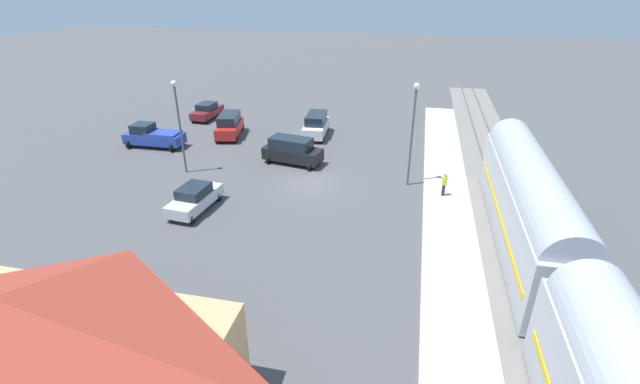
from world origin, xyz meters
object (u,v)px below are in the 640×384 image
suv_black (292,150)px  light_pole_near_platform (413,123)px  station_building (20,371)px  sedan_maroon (207,111)px  passenger_train (573,300)px  pickup_blue (153,136)px  sedan_silver (195,198)px  pedestrian_on_platform (444,183)px  suv_red (229,125)px  suv_white (316,125)px  light_pole_lot_center (178,116)px

suv_black → light_pole_near_platform: bearing=167.0°
station_building → sedan_maroon: station_building is taller
passenger_train → pickup_blue: passenger_train is taller
sedan_maroon → light_pole_near_platform: light_pole_near_platform is taller
sedan_silver → pedestrian_on_platform: bearing=-162.1°
passenger_train → station_building: size_ratio=2.68×
passenger_train → pickup_blue: size_ratio=6.32×
suv_black → sedan_silver: (4.11, 9.42, -0.27)m
station_building → suv_red: size_ratio=2.46×
light_pole_near_platform → pedestrian_on_platform: bearing=142.7°
pickup_blue → suv_white: bearing=-155.9°
pedestrian_on_platform → suv_black: bearing=-18.8°
sedan_silver → sedan_maroon: (8.61, -19.91, 0.00)m
suv_black → sedan_silver: suv_black is taller
pedestrian_on_platform → light_pole_lot_center: bearing=-1.4°
station_building → pedestrian_on_platform: bearing=-122.6°
suv_white → sedan_silver: (4.48, 16.75, -0.27)m
station_building → light_pole_near_platform: bearing=-115.6°
pedestrian_on_platform → light_pole_near_platform: (2.53, -1.92, 3.56)m
suv_white → sedan_silver: 17.34m
suv_red → sedan_silver: (-3.79, 14.83, -0.27)m
pedestrian_on_platform → light_pole_near_platform: light_pole_near_platform is taller
station_building → suv_black: bearing=-93.4°
station_building → suv_red: (6.39, -31.07, -1.98)m
suv_black → pickup_blue: bearing=-4.6°
light_pole_near_platform → suv_red: bearing=-23.5°
suv_red → sedan_silver: suv_red is taller
passenger_train → pedestrian_on_platform: passenger_train is taller
passenger_train → suv_red: passenger_train is taller
suv_black → light_pole_lot_center: 9.36m
suv_white → light_pole_near_platform: 13.85m
pedestrian_on_platform → light_pole_lot_center: light_pole_lot_center is taller
pedestrian_on_platform → sedan_maroon: size_ratio=0.37×
sedan_silver → light_pole_lot_center: bearing=-56.9°
suv_white → suv_red: bearing=13.0°
passenger_train → suv_red: (24.39, -23.28, -1.71)m
passenger_train → sedan_maroon: passenger_train is taller
suv_red → sedan_silver: size_ratio=1.12×
pedestrian_on_platform → sedan_maroon: 28.92m
pedestrian_on_platform → suv_white: (11.84, -11.49, -0.13)m
sedan_maroon → light_pole_lot_center: (-4.85, 14.15, 3.77)m
suv_white → pickup_blue: size_ratio=0.92×
light_pole_lot_center → pedestrian_on_platform: bearing=178.6°
light_pole_near_platform → light_pole_lot_center: bearing=4.6°
suv_white → pickup_blue: 15.26m
light_pole_lot_center → suv_black: bearing=-155.0°
station_building → suv_black: 25.78m
suv_red → passenger_train: bearing=136.3°
suv_white → suv_black: 7.33m
sedan_maroon → pedestrian_on_platform: bearing=149.6°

